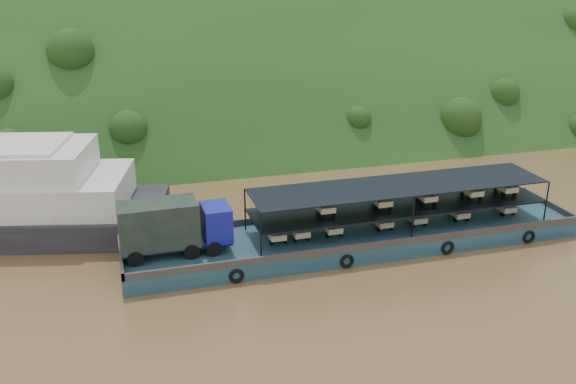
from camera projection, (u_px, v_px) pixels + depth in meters
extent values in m
plane|color=brown|center=(323.00, 241.00, 50.07)|extent=(160.00, 160.00, 0.00)
cube|color=#163413|center=(231.00, 128.00, 82.49)|extent=(140.00, 39.60, 39.60)
cube|color=#16314D|center=(355.00, 237.00, 49.19)|extent=(35.00, 7.00, 1.20)
cube|color=#592D19|center=(339.00, 211.00, 51.96)|extent=(35.00, 0.20, 0.50)
cube|color=#592D19|center=(373.00, 246.00, 45.84)|extent=(35.00, 0.20, 0.50)
cube|color=#592D19|center=(549.00, 204.00, 53.45)|extent=(0.20, 7.00, 0.50)
cube|color=#592D19|center=(121.00, 255.00, 44.34)|extent=(0.20, 7.00, 0.50)
torus|color=black|center=(237.00, 276.00, 43.40)|extent=(1.06, 0.26, 1.06)
torus|color=black|center=(347.00, 261.00, 45.49)|extent=(1.06, 0.26, 1.06)
torus|color=black|center=(448.00, 248.00, 47.58)|extent=(1.06, 0.26, 1.06)
torus|color=black|center=(529.00, 237.00, 49.42)|extent=(1.06, 0.26, 1.06)
cylinder|color=black|center=(135.00, 258.00, 43.20)|extent=(1.13, 0.41, 1.12)
cylinder|color=black|center=(133.00, 244.00, 45.31)|extent=(1.13, 0.41, 1.12)
cylinder|color=black|center=(192.00, 251.00, 44.25)|extent=(1.13, 0.41, 1.12)
cylinder|color=black|center=(186.00, 238.00, 46.36)|extent=(1.13, 0.41, 1.12)
cylinder|color=black|center=(214.00, 248.00, 44.68)|extent=(1.13, 0.41, 1.12)
cylinder|color=black|center=(208.00, 235.00, 46.79)|extent=(1.13, 0.41, 1.12)
cube|color=black|center=(176.00, 244.00, 45.00)|extent=(7.65, 2.58, 0.22)
cube|color=navy|center=(216.00, 222.00, 45.35)|extent=(1.94, 2.72, 2.46)
cube|color=black|center=(229.00, 215.00, 45.46)|extent=(0.10, 2.24, 1.01)
cube|color=black|center=(158.00, 224.00, 44.13)|extent=(5.41, 2.77, 3.13)
cube|color=black|center=(398.00, 205.00, 49.32)|extent=(23.00, 5.00, 0.12)
cube|color=black|center=(399.00, 185.00, 48.75)|extent=(23.00, 5.00, 0.08)
cylinder|color=black|center=(261.00, 236.00, 44.07)|extent=(0.12, 0.12, 3.30)
cylinder|color=black|center=(245.00, 209.00, 48.57)|extent=(0.12, 0.12, 3.30)
cylinder|color=black|center=(413.00, 218.00, 47.07)|extent=(0.12, 0.12, 3.30)
cylinder|color=black|center=(385.00, 195.00, 51.58)|extent=(0.12, 0.12, 3.30)
cylinder|color=black|center=(546.00, 202.00, 50.08)|extent=(0.12, 0.12, 3.30)
cylinder|color=black|center=(509.00, 181.00, 54.59)|extent=(0.12, 0.12, 3.30)
cylinder|color=black|center=(272.00, 231.00, 48.19)|extent=(0.12, 0.52, 0.52)
cylinder|color=black|center=(271.00, 242.00, 46.43)|extent=(0.14, 0.52, 0.52)
cylinder|color=black|center=(285.00, 240.00, 46.70)|extent=(0.14, 0.52, 0.52)
cube|color=beige|center=(277.00, 235.00, 46.76)|extent=(1.15, 1.50, 0.44)
cube|color=red|center=(273.00, 226.00, 47.73)|extent=(0.55, 0.80, 0.80)
cube|color=red|center=(273.00, 221.00, 47.38)|extent=(0.50, 0.10, 0.10)
cylinder|color=black|center=(326.00, 225.00, 49.32)|extent=(0.12, 0.52, 0.52)
cylinder|color=black|center=(328.00, 235.00, 47.57)|extent=(0.14, 0.52, 0.52)
cylinder|color=black|center=(340.00, 233.00, 47.83)|extent=(0.14, 0.52, 0.52)
cube|color=beige|center=(333.00, 228.00, 47.90)|extent=(1.15, 1.50, 0.44)
cube|color=red|center=(328.00, 220.00, 48.87)|extent=(0.55, 0.80, 0.80)
cube|color=red|center=(329.00, 215.00, 48.52)|extent=(0.50, 0.10, 0.10)
cylinder|color=black|center=(375.00, 219.00, 50.40)|extent=(0.12, 0.52, 0.52)
cylinder|color=black|center=(379.00, 229.00, 48.64)|extent=(0.14, 0.52, 0.52)
cylinder|color=black|center=(391.00, 227.00, 48.91)|extent=(0.14, 0.52, 0.52)
cube|color=tan|center=(383.00, 222.00, 48.97)|extent=(1.15, 1.50, 0.44)
cube|color=#B1110B|center=(377.00, 214.00, 49.94)|extent=(0.55, 0.80, 0.80)
cube|color=#B1110B|center=(379.00, 209.00, 49.59)|extent=(0.50, 0.10, 0.10)
cylinder|color=black|center=(408.00, 215.00, 51.14)|extent=(0.12, 0.52, 0.52)
cylinder|color=black|center=(413.00, 224.00, 49.39)|extent=(0.14, 0.52, 0.52)
cylinder|color=black|center=(424.00, 223.00, 49.65)|extent=(0.14, 0.52, 0.52)
cube|color=tan|center=(417.00, 218.00, 49.72)|extent=(1.15, 1.50, 0.44)
cube|color=red|center=(410.00, 211.00, 50.69)|extent=(0.55, 0.80, 0.80)
cube|color=red|center=(412.00, 206.00, 50.34)|extent=(0.50, 0.10, 0.10)
cylinder|color=black|center=(450.00, 210.00, 52.11)|extent=(0.12, 0.52, 0.52)
cylinder|color=black|center=(455.00, 219.00, 50.36)|extent=(0.14, 0.52, 0.52)
cylinder|color=black|center=(467.00, 218.00, 50.62)|extent=(0.14, 0.52, 0.52)
cube|color=#C8B18D|center=(459.00, 213.00, 50.68)|extent=(1.15, 1.50, 0.44)
cube|color=#B80C13|center=(452.00, 206.00, 51.66)|extent=(0.55, 0.80, 0.80)
cube|color=#B80C13|center=(454.00, 201.00, 51.30)|extent=(0.50, 0.10, 0.10)
cylinder|color=black|center=(495.00, 205.00, 53.21)|extent=(0.12, 0.52, 0.52)
cylinder|color=black|center=(502.00, 214.00, 51.46)|extent=(0.14, 0.52, 0.52)
cylinder|color=black|center=(513.00, 212.00, 51.72)|extent=(0.14, 0.52, 0.52)
cube|color=#C8B38D|center=(506.00, 207.00, 51.79)|extent=(1.15, 1.50, 0.44)
cube|color=red|center=(498.00, 200.00, 52.76)|extent=(0.55, 0.80, 0.80)
cube|color=red|center=(500.00, 196.00, 52.41)|extent=(0.50, 0.10, 0.10)
cylinder|color=black|center=(295.00, 229.00, 48.66)|extent=(0.12, 0.52, 0.52)
cylinder|color=black|center=(295.00, 239.00, 46.91)|extent=(0.14, 0.52, 0.52)
cylinder|color=black|center=(308.00, 237.00, 47.17)|extent=(0.14, 0.52, 0.52)
cube|color=beige|center=(300.00, 232.00, 47.23)|extent=(1.15, 1.50, 0.44)
cube|color=red|center=(296.00, 224.00, 48.21)|extent=(0.55, 0.80, 0.80)
cube|color=red|center=(297.00, 219.00, 47.85)|extent=(0.50, 0.10, 0.10)
cylinder|color=black|center=(319.00, 205.00, 48.57)|extent=(0.12, 0.52, 0.52)
cylinder|color=black|center=(320.00, 214.00, 46.81)|extent=(0.14, 0.52, 0.52)
cylinder|color=black|center=(333.00, 213.00, 47.08)|extent=(0.14, 0.52, 0.52)
cube|color=beige|center=(325.00, 207.00, 47.14)|extent=(1.15, 1.50, 0.44)
cube|color=#1C3AA8|center=(320.00, 200.00, 48.11)|extent=(0.55, 0.80, 0.80)
cube|color=#1C3AA8|center=(321.00, 194.00, 47.76)|extent=(0.50, 0.10, 0.10)
cylinder|color=black|center=(374.00, 199.00, 49.75)|extent=(0.12, 0.52, 0.52)
cylinder|color=black|center=(378.00, 208.00, 48.00)|extent=(0.14, 0.52, 0.52)
cylinder|color=black|center=(390.00, 206.00, 48.26)|extent=(0.14, 0.52, 0.52)
cube|color=#C2B689|center=(382.00, 201.00, 48.32)|extent=(1.15, 1.50, 0.44)
cube|color=red|center=(376.00, 194.00, 49.30)|extent=(0.55, 0.80, 0.80)
cube|color=red|center=(377.00, 189.00, 48.94)|extent=(0.50, 0.10, 0.10)
cylinder|color=black|center=(418.00, 194.00, 50.73)|extent=(0.12, 0.52, 0.52)
cylinder|color=black|center=(423.00, 203.00, 48.98)|extent=(0.14, 0.52, 0.52)
cylinder|color=black|center=(434.00, 201.00, 49.24)|extent=(0.14, 0.52, 0.52)
cube|color=#C7B18D|center=(427.00, 196.00, 49.30)|extent=(1.15, 1.50, 0.44)
cube|color=navy|center=(420.00, 189.00, 50.28)|extent=(0.55, 0.80, 0.80)
cube|color=navy|center=(422.00, 184.00, 49.92)|extent=(0.50, 0.10, 0.10)
cylinder|color=black|center=(463.00, 189.00, 51.77)|extent=(0.12, 0.52, 0.52)
cylinder|color=black|center=(469.00, 198.00, 50.02)|extent=(0.14, 0.52, 0.52)
cylinder|color=black|center=(480.00, 196.00, 50.28)|extent=(0.14, 0.52, 0.52)
cube|color=beige|center=(473.00, 191.00, 50.35)|extent=(1.15, 1.50, 0.44)
cube|color=#B80C14|center=(465.00, 184.00, 51.32)|extent=(0.55, 0.80, 0.80)
cube|color=#B80C14|center=(467.00, 179.00, 50.97)|extent=(0.50, 0.10, 0.10)
cylinder|color=black|center=(496.00, 186.00, 52.59)|extent=(0.12, 0.52, 0.52)
cylinder|color=black|center=(504.00, 194.00, 50.83)|extent=(0.14, 0.52, 0.52)
cylinder|color=black|center=(515.00, 192.00, 51.10)|extent=(0.14, 0.52, 0.52)
cube|color=beige|center=(507.00, 188.00, 51.16)|extent=(1.15, 1.50, 0.44)
cube|color=#B0100B|center=(499.00, 181.00, 52.14)|extent=(0.55, 0.80, 0.80)
cube|color=#B0100B|center=(501.00, 176.00, 51.78)|extent=(0.50, 0.10, 0.10)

